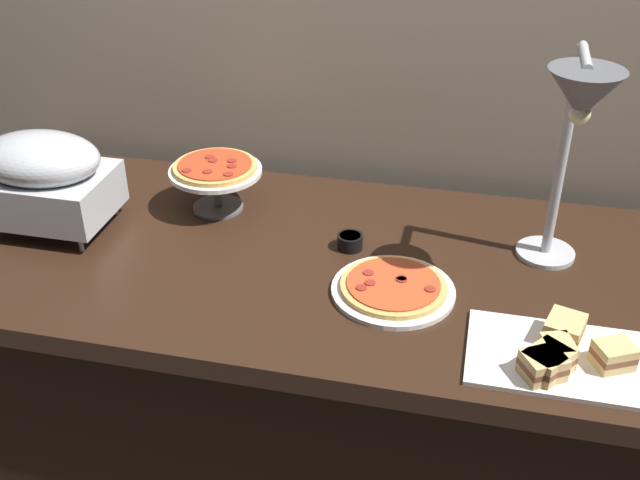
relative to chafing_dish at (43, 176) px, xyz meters
The scene contains 9 objects.
ground_plane 1.14m from the chafing_dish, ahead, with size 8.00×8.00×0.00m, color #4C443D.
back_wall 0.90m from the chafing_dish, 36.38° to the left, with size 4.40×0.04×2.40m, color tan.
buffet_table 0.86m from the chafing_dish, ahead, with size 1.90×0.84×0.76m.
chafing_dish is the anchor object (origin of this frame).
heat_lamp 1.26m from the chafing_dish, ahead, with size 0.15×0.30×0.53m.
pizza_plate_front 0.91m from the chafing_dish, ahead, with size 0.28×0.28×0.03m.
pizza_plate_center 0.43m from the chafing_dish, 25.70° to the left, with size 0.24×0.24×0.14m.
sandwich_platter 1.28m from the chafing_dish, 11.90° to the right, with size 0.35×0.24×0.06m.
sauce_cup_near 0.78m from the chafing_dish, ahead, with size 0.06×0.06×0.04m.
Camera 1 is at (0.36, -1.51, 1.76)m, focal length 42.88 mm.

